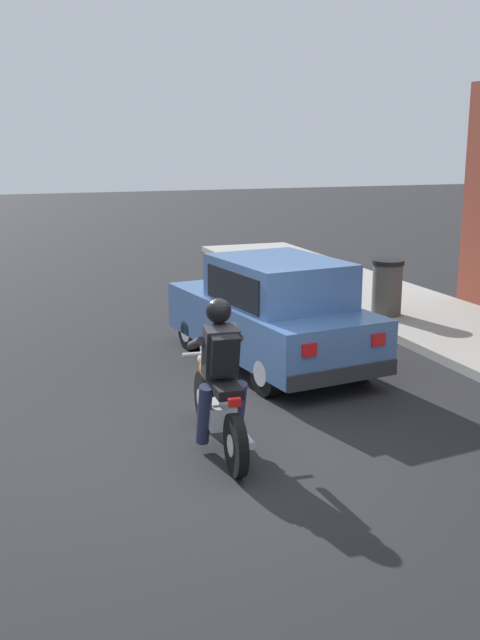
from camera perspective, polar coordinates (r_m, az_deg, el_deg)
ground_plane at (r=7.91m, az=0.30°, el=-10.04°), size 80.00×80.00×0.00m
sidewalk_curb at (r=12.75m, az=17.33°, el=-1.11°), size 2.60×22.00×0.14m
motorcycle_with_rider at (r=7.77m, az=-1.61°, el=-5.13°), size 0.59×2.02×1.62m
car_hatchback at (r=10.66m, az=2.46°, el=0.53°), size 2.11×3.96×1.57m
trash_bin at (r=13.44m, az=11.14°, el=2.46°), size 0.56×0.56×0.98m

